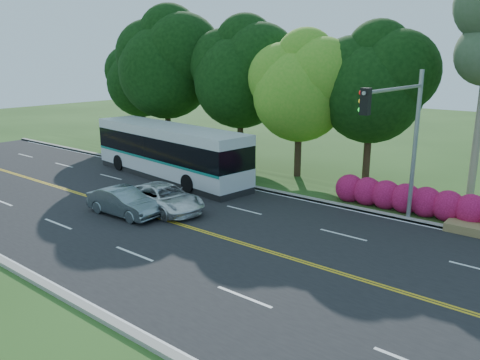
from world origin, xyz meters
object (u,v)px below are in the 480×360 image
Objects in this scene: sedan at (124,202)px; suv at (164,198)px; traffic_signal at (402,127)px; transit_bus at (169,152)px.

sedan is 0.86× the size of suv.
sedan is (-11.09, -6.17, -3.98)m from traffic_signal.
traffic_signal reaches higher than transit_bus.
transit_bus is (-14.90, 0.40, -3.00)m from traffic_signal.
transit_bus is 2.74× the size of suv.
traffic_signal is 0.54× the size of transit_bus.
suv is at bearing -156.31° from traffic_signal.
sedan is at bearing -52.51° from transit_bus.
suv is (-10.11, -4.44, -3.99)m from traffic_signal.
transit_bus is 6.88m from suv.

